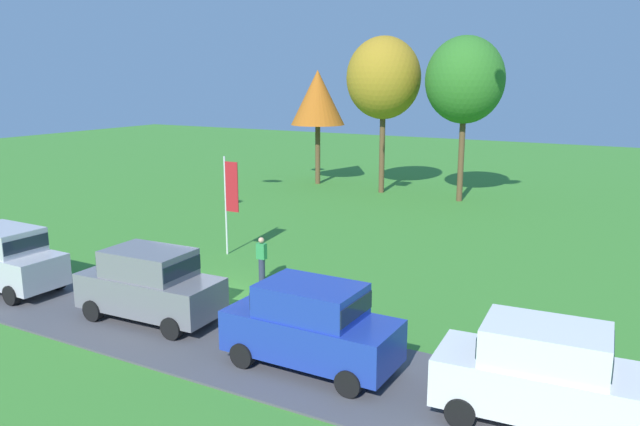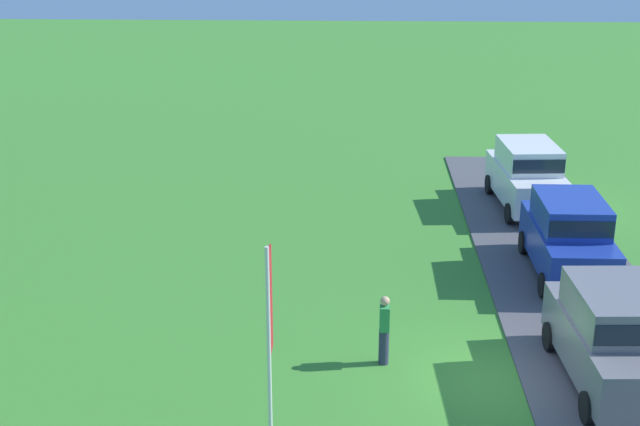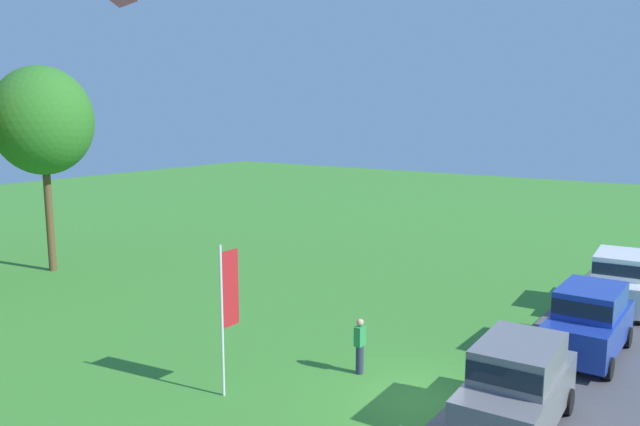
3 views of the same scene
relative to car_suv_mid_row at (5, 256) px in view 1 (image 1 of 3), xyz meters
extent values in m
plane|color=#3D842D|center=(6.64, 2.93, -1.30)|extent=(120.00, 120.00, 0.00)
cube|color=#4C4C51|center=(6.64, 0.11, -1.27)|extent=(36.00, 4.40, 0.06)
cube|color=#B7B7BC|center=(0.00, 0.00, -0.35)|extent=(4.63, 1.97, 1.10)
cube|color=#B7B7BC|center=(0.00, 0.00, 0.62)|extent=(2.63, 1.80, 0.84)
cube|color=#19232D|center=(0.00, 0.00, 0.62)|extent=(2.68, 1.77, 0.46)
cylinder|color=black|center=(-1.55, 0.93, -0.90)|extent=(0.68, 0.25, 0.68)
cylinder|color=black|center=(1.55, -0.93, -0.90)|extent=(0.68, 0.25, 0.68)
cylinder|color=black|center=(1.58, 0.88, -0.90)|extent=(0.68, 0.25, 0.68)
cube|color=slate|center=(6.57, 0.41, -0.35)|extent=(4.68, 2.11, 1.10)
cube|color=slate|center=(6.57, 0.41, 0.62)|extent=(2.68, 1.88, 0.84)
cube|color=#19232D|center=(6.57, 0.41, 0.62)|extent=(2.73, 1.84, 0.46)
cylinder|color=black|center=(5.05, -0.56, -0.90)|extent=(0.69, 0.27, 0.68)
cylinder|color=black|center=(4.97, 1.24, -0.90)|extent=(0.69, 0.27, 0.68)
cylinder|color=black|center=(8.18, -0.42, -0.90)|extent=(0.69, 0.27, 0.68)
cylinder|color=black|center=(8.10, 1.38, -0.90)|extent=(0.69, 0.27, 0.68)
cube|color=#1E389E|center=(12.61, 0.03, -0.35)|extent=(4.61, 1.91, 1.10)
cube|color=#1E389E|center=(12.61, 0.03, 0.62)|extent=(2.60, 1.77, 0.84)
cube|color=#19232D|center=(12.61, 0.03, 0.62)|extent=(2.66, 1.73, 0.46)
cylinder|color=black|center=(11.04, -0.87, -0.90)|extent=(0.68, 0.24, 0.68)
cylinder|color=black|center=(11.05, 0.93, -0.90)|extent=(0.68, 0.24, 0.68)
cylinder|color=black|center=(14.17, -0.88, -0.90)|extent=(0.68, 0.24, 0.68)
cylinder|color=black|center=(14.18, 0.92, -0.90)|extent=(0.68, 0.24, 0.68)
cube|color=white|center=(18.39, 0.14, -0.35)|extent=(4.72, 2.23, 1.10)
cube|color=white|center=(18.39, 0.14, 0.62)|extent=(2.72, 1.94, 0.84)
cube|color=#19232D|center=(18.39, 0.14, 0.62)|extent=(2.77, 1.91, 0.46)
cylinder|color=black|center=(16.89, -0.88, -0.90)|extent=(0.70, 0.29, 0.68)
cylinder|color=black|center=(16.76, 0.92, -0.90)|extent=(0.70, 0.29, 0.68)
cylinder|color=black|center=(19.88, 1.15, -0.90)|extent=(0.70, 0.29, 0.68)
cylinder|color=#2D334C|center=(7.37, 5.37, -0.86)|extent=(0.24, 0.24, 0.88)
cube|color=#2D8E47|center=(7.37, 5.37, -0.12)|extent=(0.36, 0.22, 0.60)
sphere|color=tan|center=(7.37, 5.37, 0.30)|extent=(0.22, 0.22, 0.22)
cylinder|color=brown|center=(-1.66, 25.59, 0.82)|extent=(0.36, 0.36, 4.23)
cone|color=#B25B19|center=(-1.66, 25.59, 4.84)|extent=(3.81, 3.81, 3.81)
cylinder|color=brown|center=(3.76, 24.64, 1.37)|extent=(0.36, 0.36, 5.33)
ellipsoid|color=olive|center=(3.76, 24.64, 6.19)|extent=(4.79, 4.79, 5.27)
cylinder|color=brown|center=(9.19, 24.30, 1.33)|extent=(0.36, 0.36, 5.25)
ellipsoid|color=#2D7023|center=(9.19, 24.30, 6.08)|extent=(4.72, 4.72, 5.19)
cylinder|color=silver|center=(3.94, 7.69, 0.84)|extent=(0.08, 0.08, 4.28)
cube|color=red|center=(4.29, 7.69, 1.70)|extent=(0.64, 0.04, 2.14)
camera|label=1|loc=(20.26, -13.13, 6.25)|focal=35.00mm
camera|label=2|loc=(-11.04, 6.16, 9.04)|focal=50.00mm
camera|label=3|loc=(-7.87, -3.83, 6.50)|focal=35.00mm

